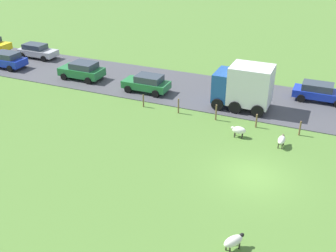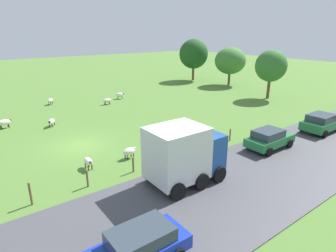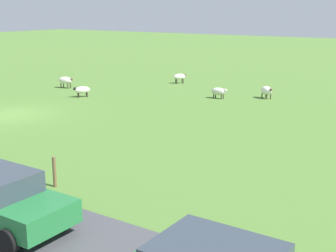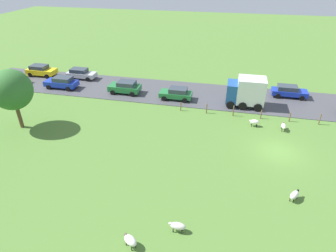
{
  "view_description": "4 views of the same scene",
  "coord_description": "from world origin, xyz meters",
  "px_view_note": "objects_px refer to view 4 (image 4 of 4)",
  "views": [
    {
      "loc": [
        -19.67,
        -3.1,
        13.13
      ],
      "look_at": [
        2.15,
        6.34,
        0.96
      ],
      "focal_mm": 42.6,
      "sensor_mm": 36.0,
      "label": 1
    },
    {
      "loc": [
        20.47,
        -6.6,
        8.56
      ],
      "look_at": [
        2.64,
        6.59,
        1.03
      ],
      "focal_mm": 30.22,
      "sensor_mm": 36.0,
      "label": 2
    },
    {
      "loc": [
        16.3,
        21.5,
        5.74
      ],
      "look_at": [
        -0.94,
        9.93,
        0.55
      ],
      "focal_mm": 50.42,
      "sensor_mm": 36.0,
      "label": 3
    },
    {
      "loc": [
        -23.15,
        5.2,
        15.25
      ],
      "look_at": [
        1.65,
        10.73,
        0.41
      ],
      "focal_mm": 30.47,
      "sensor_mm": 36.0,
      "label": 4
    }
  ],
  "objects_px": {
    "car_1": "(81,73)",
    "tree_0": "(12,90)",
    "car_5": "(176,93)",
    "car_3": "(289,91)",
    "car_7": "(10,78)",
    "car_4": "(41,70)",
    "sheep_3": "(178,226)",
    "car_6": "(125,87)",
    "sheep_0": "(284,126)",
    "sheep_1": "(295,195)",
    "sheep_5": "(130,240)",
    "sheep_4": "(254,122)",
    "truck_0": "(246,91)",
    "car_2": "(62,82)"
  },
  "relations": [
    {
      "from": "truck_0",
      "to": "car_5",
      "type": "bearing_deg",
      "value": 90.05
    },
    {
      "from": "car_1",
      "to": "car_6",
      "type": "xyz_separation_m",
      "value": [
        -3.53,
        -8.17,
        0.05
      ]
    },
    {
      "from": "car_7",
      "to": "sheep_3",
      "type": "bearing_deg",
      "value": -125.53
    },
    {
      "from": "sheep_1",
      "to": "tree_0",
      "type": "bearing_deg",
      "value": 79.3
    },
    {
      "from": "sheep_4",
      "to": "car_3",
      "type": "xyz_separation_m",
      "value": [
        8.62,
        -4.5,
        0.32
      ]
    },
    {
      "from": "car_2",
      "to": "car_5",
      "type": "relative_size",
      "value": 1.1
    },
    {
      "from": "car_1",
      "to": "car_6",
      "type": "height_order",
      "value": "car_6"
    },
    {
      "from": "tree_0",
      "to": "truck_0",
      "type": "height_order",
      "value": "tree_0"
    },
    {
      "from": "sheep_1",
      "to": "car_6",
      "type": "xyz_separation_m",
      "value": [
        15.72,
        18.69,
        0.41
      ]
    },
    {
      "from": "car_3",
      "to": "car_5",
      "type": "height_order",
      "value": "car_5"
    },
    {
      "from": "tree_0",
      "to": "car_5",
      "type": "distance_m",
      "value": 18.12
    },
    {
      "from": "sheep_5",
      "to": "car_3",
      "type": "bearing_deg",
      "value": -26.08
    },
    {
      "from": "tree_0",
      "to": "car_5",
      "type": "xyz_separation_m",
      "value": [
        10.28,
        -14.54,
        -3.38
      ]
    },
    {
      "from": "sheep_1",
      "to": "car_6",
      "type": "distance_m",
      "value": 24.42
    },
    {
      "from": "car_2",
      "to": "car_5",
      "type": "bearing_deg",
      "value": -90.65
    },
    {
      "from": "sheep_3",
      "to": "car_6",
      "type": "xyz_separation_m",
      "value": [
        20.32,
        10.91,
        0.42
      ]
    },
    {
      "from": "sheep_0",
      "to": "car_1",
      "type": "height_order",
      "value": "car_1"
    },
    {
      "from": "sheep_3",
      "to": "sheep_5",
      "type": "distance_m",
      "value": 3.12
    },
    {
      "from": "car_3",
      "to": "car_7",
      "type": "xyz_separation_m",
      "value": [
        -3.7,
        37.78,
        0.05
      ]
    },
    {
      "from": "car_1",
      "to": "sheep_3",
      "type": "bearing_deg",
      "value": -141.34
    },
    {
      "from": "sheep_5",
      "to": "car_7",
      "type": "relative_size",
      "value": 0.24
    },
    {
      "from": "sheep_4",
      "to": "car_3",
      "type": "height_order",
      "value": "car_3"
    },
    {
      "from": "sheep_3",
      "to": "sheep_4",
      "type": "relative_size",
      "value": 1.08
    },
    {
      "from": "tree_0",
      "to": "car_7",
      "type": "relative_size",
      "value": 1.36
    },
    {
      "from": "car_1",
      "to": "car_2",
      "type": "xyz_separation_m",
      "value": [
        -3.83,
        0.82,
        0.03
      ]
    },
    {
      "from": "truck_0",
      "to": "car_5",
      "type": "relative_size",
      "value": 1.09
    },
    {
      "from": "tree_0",
      "to": "car_3",
      "type": "xyz_separation_m",
      "value": [
        14.09,
        -28.35,
        -3.39
      ]
    },
    {
      "from": "sheep_1",
      "to": "car_4",
      "type": "bearing_deg",
      "value": 60.14
    },
    {
      "from": "car_4",
      "to": "sheep_5",
      "type": "bearing_deg",
      "value": -137.98
    },
    {
      "from": "tree_0",
      "to": "car_4",
      "type": "xyz_separation_m",
      "value": [
        14.15,
        7.02,
        -3.33
      ]
    },
    {
      "from": "car_4",
      "to": "sheep_0",
      "type": "bearing_deg",
      "value": -104.74
    },
    {
      "from": "truck_0",
      "to": "car_2",
      "type": "height_order",
      "value": "truck_0"
    },
    {
      "from": "sheep_1",
      "to": "tree_0",
      "type": "xyz_separation_m",
      "value": [
        4.97,
        26.29,
        3.74
      ]
    },
    {
      "from": "sheep_4",
      "to": "car_7",
      "type": "distance_m",
      "value": 33.64
    },
    {
      "from": "car_3",
      "to": "car_5",
      "type": "bearing_deg",
      "value": 105.43
    },
    {
      "from": "car_3",
      "to": "sheep_4",
      "type": "bearing_deg",
      "value": 152.41
    },
    {
      "from": "car_4",
      "to": "tree_0",
      "type": "bearing_deg",
      "value": -153.62
    },
    {
      "from": "car_1",
      "to": "tree_0",
      "type": "bearing_deg",
      "value": -177.72
    },
    {
      "from": "car_3",
      "to": "car_2",
      "type": "bearing_deg",
      "value": 96.96
    },
    {
      "from": "sheep_4",
      "to": "sheep_5",
      "type": "relative_size",
      "value": 0.95
    },
    {
      "from": "sheep_3",
      "to": "car_6",
      "type": "distance_m",
      "value": 23.07
    },
    {
      "from": "tree_0",
      "to": "sheep_5",
      "type": "bearing_deg",
      "value": -125.38
    },
    {
      "from": "tree_0",
      "to": "car_3",
      "type": "height_order",
      "value": "tree_0"
    },
    {
      "from": "sheep_1",
      "to": "sheep_4",
      "type": "distance_m",
      "value": 10.72
    },
    {
      "from": "truck_0",
      "to": "car_3",
      "type": "distance_m",
      "value": 6.71
    },
    {
      "from": "car_3",
      "to": "car_7",
      "type": "height_order",
      "value": "car_7"
    },
    {
      "from": "sheep_1",
      "to": "car_3",
      "type": "distance_m",
      "value": 19.17
    },
    {
      "from": "car_1",
      "to": "car_4",
      "type": "height_order",
      "value": "car_4"
    },
    {
      "from": "tree_0",
      "to": "car_4",
      "type": "distance_m",
      "value": 16.15
    },
    {
      "from": "sheep_3",
      "to": "car_5",
      "type": "xyz_separation_m",
      "value": [
        19.85,
        3.98,
        0.37
      ]
    }
  ]
}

